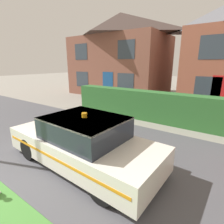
% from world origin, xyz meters
% --- Properties ---
extents(road_strip, '(28.00, 5.42, 0.01)m').
position_xyz_m(road_strip, '(0.00, 3.48, 0.01)').
color(road_strip, '#4C4C51').
rests_on(road_strip, ground).
extents(garden_hedge, '(8.83, 0.77, 1.44)m').
position_xyz_m(garden_hedge, '(0.91, 7.35, 0.72)').
color(garden_hedge, '#2D662D').
rests_on(garden_hedge, ground).
extents(police_car, '(4.60, 1.99, 1.50)m').
position_xyz_m(police_car, '(0.95, 2.51, 0.67)').
color(police_car, black).
rests_on(police_car, road_strip).
extents(house_left, '(8.49, 5.59, 6.94)m').
position_xyz_m(house_left, '(-4.82, 13.34, 3.54)').
color(house_left, brown).
rests_on(house_left, ground).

